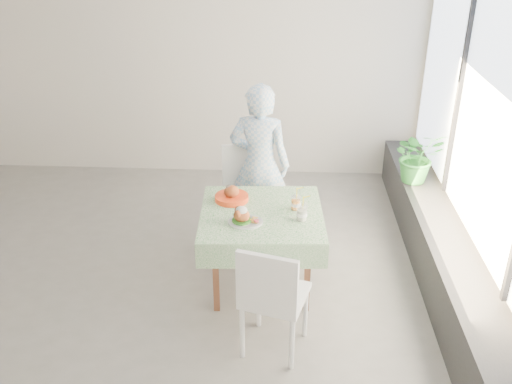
# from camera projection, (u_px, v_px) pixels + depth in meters

# --- Properties ---
(floor) EXTENTS (6.00, 6.00, 0.00)m
(floor) POSITION_uv_depth(u_px,v_px,m) (137.00, 278.00, 5.31)
(floor) COLOR slate
(floor) RESTS_ON ground
(wall_back) EXTENTS (6.00, 0.02, 2.80)m
(wall_back) POSITION_uv_depth(u_px,v_px,m) (176.00, 64.00, 6.92)
(wall_back) COLOR beige
(wall_back) RESTS_ON ground
(wall_right) EXTENTS (0.02, 5.00, 2.80)m
(wall_right) POSITION_uv_depth(u_px,v_px,m) (492.00, 145.00, 4.54)
(wall_right) COLOR beige
(wall_right) RESTS_ON ground
(window_pane) EXTENTS (0.01, 4.80, 2.18)m
(window_pane) POSITION_uv_depth(u_px,v_px,m) (494.00, 115.00, 4.43)
(window_pane) COLOR #D1E0F9
(window_pane) RESTS_ON ground
(window_ledge) EXTENTS (0.40, 4.80, 0.50)m
(window_ledge) POSITION_uv_depth(u_px,v_px,m) (445.00, 265.00, 5.06)
(window_ledge) COLOR black
(window_ledge) RESTS_ON ground
(cafe_table) EXTENTS (1.09, 1.09, 0.74)m
(cafe_table) POSITION_uv_depth(u_px,v_px,m) (261.00, 240.00, 5.03)
(cafe_table) COLOR brown
(cafe_table) RESTS_ON ground
(chair_far) EXTENTS (0.58, 0.58, 0.98)m
(chair_far) POSITION_uv_depth(u_px,v_px,m) (249.00, 212.00, 5.83)
(chair_far) COLOR white
(chair_far) RESTS_ON ground
(chair_near) EXTENTS (0.56, 0.56, 0.96)m
(chair_near) POSITION_uv_depth(u_px,v_px,m) (274.00, 317.00, 4.34)
(chair_near) COLOR white
(chair_near) RESTS_ON ground
(diner) EXTENTS (0.66, 0.49, 1.65)m
(diner) POSITION_uv_depth(u_px,v_px,m) (260.00, 165.00, 5.60)
(diner) COLOR #91BFE8
(diner) RESTS_ON ground
(main_dish) EXTENTS (0.29, 0.29, 0.15)m
(main_dish) POSITION_uv_depth(u_px,v_px,m) (244.00, 218.00, 4.72)
(main_dish) COLOR white
(main_dish) RESTS_ON cafe_table
(juice_cup_orange) EXTENTS (0.09, 0.09, 0.25)m
(juice_cup_orange) POSITION_uv_depth(u_px,v_px,m) (296.00, 203.00, 4.93)
(juice_cup_orange) COLOR white
(juice_cup_orange) RESTS_ON cafe_table
(juice_cup_lemonade) EXTENTS (0.09, 0.09, 0.26)m
(juice_cup_lemonade) POSITION_uv_depth(u_px,v_px,m) (302.00, 213.00, 4.76)
(juice_cup_lemonade) COLOR white
(juice_cup_lemonade) RESTS_ON cafe_table
(second_dish) EXTENTS (0.30, 0.30, 0.14)m
(second_dish) POSITION_uv_depth(u_px,v_px,m) (232.00, 196.00, 5.09)
(second_dish) COLOR red
(second_dish) RESTS_ON cafe_table
(potted_plant) EXTENTS (0.58, 0.53, 0.57)m
(potted_plant) POSITION_uv_depth(u_px,v_px,m) (418.00, 156.00, 5.92)
(potted_plant) COLOR #27752B
(potted_plant) RESTS_ON window_ledge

